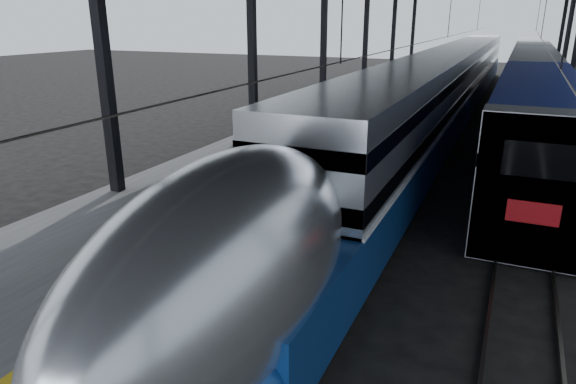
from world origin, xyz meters
The scene contains 6 objects.
ground centered at (0.00, 0.00, 0.00)m, with size 160.00×160.00×0.00m, color black.
platform centered at (-3.50, 20.00, 0.50)m, with size 6.00×80.00×1.00m, color #4C4C4F.
yellow_strip centered at (-0.70, 20.00, 1.00)m, with size 0.30×80.00×0.01m, color gold.
rails centered at (4.50, 20.00, 0.08)m, with size 6.52×80.00×0.16m.
tgv_train centered at (2.00, 26.63, 2.16)m, with size 3.22×65.20×4.61m.
second_train centered at (7.00, 33.69, 2.18)m, with size 3.12×56.05×4.29m.
Camera 1 is at (6.21, -7.77, 6.57)m, focal length 32.00 mm.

